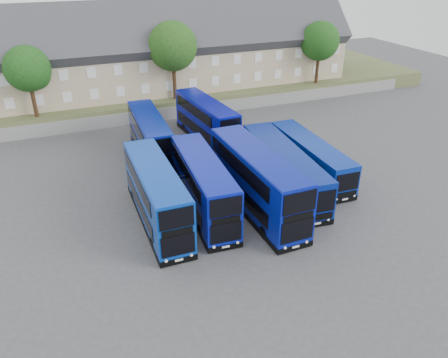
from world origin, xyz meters
TOP-DOWN VIEW (x-y plane):
  - ground at (0.00, 0.00)m, footprint 120.00×120.00m
  - retaining_wall at (0.00, 24.00)m, footprint 70.00×0.40m
  - earth_bank at (0.00, 34.00)m, footprint 80.00×20.00m
  - terrace_row at (0.00, 30.00)m, footprint 54.00×10.40m
  - dd_front_left at (-6.31, 2.49)m, footprint 2.75×11.28m
  - dd_front_mid at (-2.61, 2.55)m, footprint 3.34×11.20m
  - dd_front_right at (1.30, 1.30)m, footprint 2.96×12.19m
  - dd_rear_left at (-4.01, 13.79)m, footprint 3.01×10.94m
  - dd_rear_right at (2.58, 15.96)m, footprint 3.47×11.12m
  - coach_east_a at (4.96, 3.60)m, footprint 3.95×13.24m
  - coach_east_b at (8.55, 5.06)m, footprint 2.81×11.66m
  - tree_west at (-13.85, 25.10)m, footprint 4.80×4.80m
  - tree_mid at (2.15, 25.60)m, footprint 5.76×5.76m
  - tree_east at (22.15, 25.10)m, footprint 5.12×5.12m
  - tree_far at (28.15, 32.10)m, footprint 5.44×5.44m

SIDE VIEW (x-z plane):
  - ground at x=0.00m, z-range 0.00..0.00m
  - retaining_wall at x=0.00m, z-range 0.00..1.50m
  - earth_bank at x=0.00m, z-range 0.00..2.00m
  - coach_east_b at x=8.55m, z-range -0.03..3.13m
  - coach_east_a at x=4.96m, z-range -0.03..3.54m
  - dd_rear_left at x=-4.01m, z-range -0.04..4.26m
  - dd_rear_right at x=2.58m, z-range -0.04..4.31m
  - dd_front_mid at x=-2.61m, z-range -0.04..4.35m
  - dd_front_left at x=-6.31m, z-range -0.04..4.43m
  - dd_front_right at x=1.30m, z-range -0.04..4.79m
  - terrace_row at x=0.00m, z-range 1.00..12.20m
  - tree_west at x=-13.85m, z-range 3.23..10.88m
  - tree_east at x=22.15m, z-range 3.31..11.47m
  - tree_far at x=28.15m, z-range 3.39..12.06m
  - tree_mid at x=2.15m, z-range 3.48..12.66m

